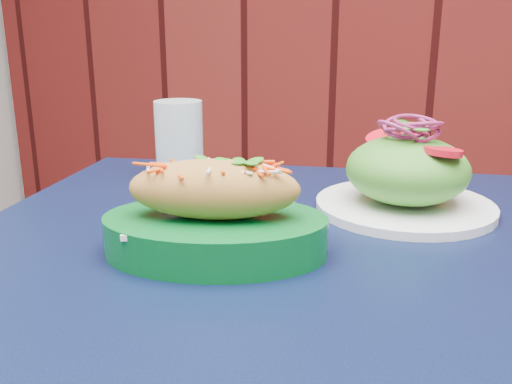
% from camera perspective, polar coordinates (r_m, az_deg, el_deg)
% --- Properties ---
extents(cafe_table, '(0.91, 0.91, 0.75)m').
position_cam_1_polar(cafe_table, '(0.68, 2.83, -12.72)').
color(cafe_table, black).
rests_on(cafe_table, ground).
extents(banh_mi_basket, '(0.28, 0.22, 0.11)m').
position_cam_1_polar(banh_mi_basket, '(0.62, -4.14, -2.49)').
color(banh_mi_basket, '#065C21').
rests_on(banh_mi_basket, cafe_table).
extents(salad_plate, '(0.24, 0.24, 0.13)m').
position_cam_1_polar(salad_plate, '(0.79, 14.85, 1.61)').
color(salad_plate, white).
rests_on(salad_plate, cafe_table).
extents(water_glass, '(0.08, 0.08, 0.13)m').
position_cam_1_polar(water_glass, '(0.94, -7.69, 5.21)').
color(water_glass, silver).
rests_on(water_glass, cafe_table).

